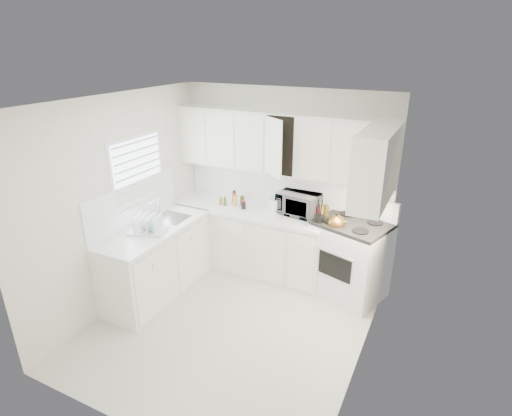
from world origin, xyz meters
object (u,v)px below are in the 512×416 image
Objects in this scene: tea_kettle at (336,222)px; dish_rack at (147,223)px; utensil_crock at (320,213)px; microwave at (298,201)px; stove at (351,249)px; rice_cooker at (276,204)px.

dish_rack is at bearing -148.11° from tea_kettle.
dish_rack is (-1.86, -1.05, -0.08)m from utensil_crock.
microwave is at bearing 142.55° from utensil_crock.
dish_rack is (-2.08, -1.04, 0.00)m from tea_kettle.
utensil_crock is (0.40, -0.30, 0.01)m from microwave.
rice_cooker is (-1.10, 0.11, 0.40)m from stove.
microwave is at bearing 24.02° from dish_rack.
utensil_crock is (-0.40, -0.16, 0.48)m from stove.
tea_kettle is 0.51× the size of microwave.
microwave is 0.50m from utensil_crock.
dish_rack is (-1.47, -1.35, -0.06)m from microwave.
utensil_crock is at bearing 10.72° from dish_rack.
tea_kettle is at bearing -120.82° from stove.
tea_kettle is (-0.18, -0.16, 0.41)m from stove.
rice_cooker is at bearing 29.85° from dish_rack.
stove is 0.64m from utensil_crock.
tea_kettle reaches higher than dish_rack.
tea_kettle is at bearing -32.25° from rice_cooker.
tea_kettle is 0.69m from microwave.
stove is 5.96× the size of rice_cooker.
dish_rack is at bearing -134.38° from stove.
tea_kettle is 0.63× the size of dish_rack.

